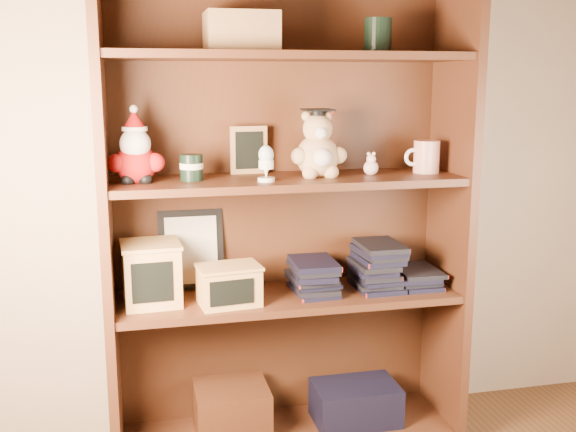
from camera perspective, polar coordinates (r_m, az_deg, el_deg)
name	(u,v)px	position (r m, az deg, el deg)	size (l,w,h in m)	color
bookcase	(284,225)	(2.29, -0.35, -0.77)	(1.20, 0.35, 1.60)	#4B2715
shelf_lower	(288,297)	(2.31, 0.00, -6.89)	(1.14, 0.33, 0.02)	#4B2715
shelf_upper	(288,181)	(2.21, 0.00, 2.98)	(1.14, 0.33, 0.02)	#4B2715
santa_plush	(136,154)	(2.14, -12.77, 5.16)	(0.17, 0.13, 0.25)	#A50F0F
teachers_tin	(192,167)	(2.16, -8.16, 4.12)	(0.07, 0.07, 0.08)	black
chalkboard_plaque	(249,151)	(2.29, -3.34, 5.53)	(0.13, 0.07, 0.16)	#9E7547
egg_cup	(266,162)	(2.11, -1.86, 4.59)	(0.05, 0.05, 0.11)	white
grad_teddy_bear	(318,150)	(2.22, 2.56, 5.57)	(0.19, 0.16, 0.23)	tan
pink_figurine	(371,166)	(2.29, 7.03, 4.24)	(0.05, 0.05, 0.08)	beige
teacher_mug	(426,157)	(2.36, 11.58, 4.94)	(0.13, 0.09, 0.11)	silver
certificate_frame	(191,250)	(2.35, -8.19, -2.83)	(0.22, 0.06, 0.28)	black
treats_box	(151,273)	(2.22, -11.48, -4.75)	(0.20, 0.20, 0.20)	tan
pencils_box	(229,285)	(2.19, -5.02, -5.81)	(0.21, 0.16, 0.13)	tan
book_stack_left	(313,276)	(2.31, 2.14, -5.11)	(0.14, 0.20, 0.11)	black
book_stack_mid	(376,265)	(2.37, 7.43, -4.17)	(0.14, 0.20, 0.16)	black
book_stack_right	(416,276)	(2.44, 10.78, -5.00)	(0.14, 0.20, 0.06)	black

